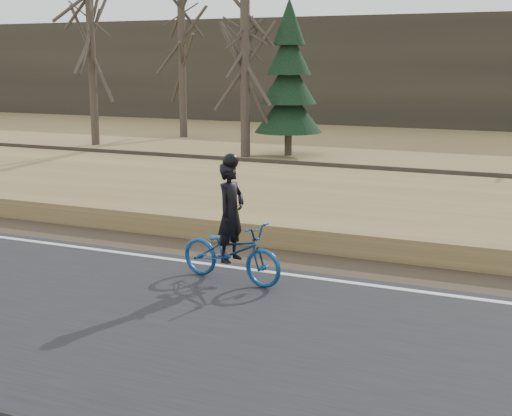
% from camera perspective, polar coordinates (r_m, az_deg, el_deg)
% --- Properties ---
extents(ground, '(120.00, 120.00, 0.00)m').
position_cam_1_polar(ground, '(13.35, -9.75, -4.22)').
color(ground, '#9C884F').
rests_on(ground, ground).
extents(road, '(120.00, 6.00, 0.06)m').
position_cam_1_polar(road, '(11.45, -16.76, -7.13)').
color(road, black).
rests_on(road, ground).
extents(edge_line, '(120.00, 0.12, 0.01)m').
position_cam_1_polar(edge_line, '(13.49, -9.29, -3.75)').
color(edge_line, silver).
rests_on(edge_line, road).
extents(shoulder, '(120.00, 1.60, 0.04)m').
position_cam_1_polar(shoulder, '(14.31, -7.09, -2.96)').
color(shoulder, '#473A2B').
rests_on(shoulder, ground).
extents(embankment, '(120.00, 5.00, 0.44)m').
position_cam_1_polar(embankment, '(16.83, -1.83, 0.06)').
color(embankment, '#9C884F').
rests_on(embankment, ground).
extents(ballast, '(120.00, 3.00, 0.45)m').
position_cam_1_polar(ballast, '(20.26, 2.87, 2.07)').
color(ballast, slate).
rests_on(ballast, ground).
extents(railroad, '(120.00, 2.40, 0.29)m').
position_cam_1_polar(railroad, '(20.21, 2.88, 2.92)').
color(railroad, black).
rests_on(railroad, ballast).
extents(treeline_backdrop, '(120.00, 4.00, 6.00)m').
position_cam_1_polar(treeline_backdrop, '(41.26, 14.28, 10.56)').
color(treeline_backdrop, '#383328').
rests_on(treeline_backdrop, ground).
extents(cyclist, '(1.98, 0.95, 2.12)m').
position_cam_1_polar(cyclist, '(11.65, -2.00, -2.72)').
color(cyclist, navy).
rests_on(cyclist, road).
extents(bare_tree_far_left, '(0.36, 0.36, 7.99)m').
position_cam_1_polar(bare_tree_far_left, '(31.72, -13.02, 12.15)').
color(bare_tree_far_left, '#4C4337').
rests_on(bare_tree_far_left, ground).
extents(bare_tree_left, '(0.36, 0.36, 7.03)m').
position_cam_1_polar(bare_tree_left, '(34.27, -5.93, 11.53)').
color(bare_tree_left, '#4C4337').
rests_on(bare_tree_left, ground).
extents(bare_tree_near_left, '(0.36, 0.36, 6.70)m').
position_cam_1_polar(bare_tree_near_left, '(27.07, -0.88, 11.18)').
color(bare_tree_near_left, '#4C4337').
rests_on(bare_tree_near_left, ground).
extents(conifer, '(2.60, 2.60, 5.90)m').
position_cam_1_polar(conifer, '(27.49, 2.63, 10.02)').
color(conifer, '#4C4337').
rests_on(conifer, ground).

